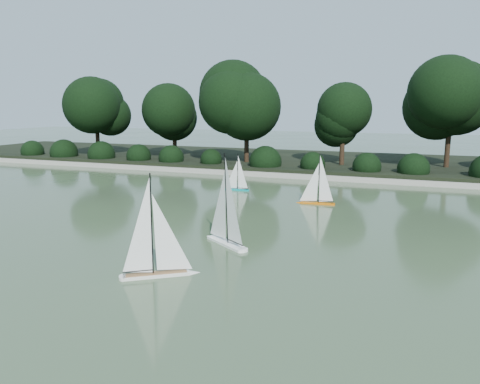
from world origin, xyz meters
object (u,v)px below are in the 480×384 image
Objects in this scene: sailboat_white_a at (224,228)px; sailboat_white_b at (162,259)px; sailboat_teal at (235,184)px; sailboat_orange at (314,195)px.

sailboat_white_b is (-0.22, -2.02, -0.03)m from sailboat_white_a.
sailboat_teal is at bearing 103.00° from sailboat_white_b.
sailboat_white_b reaches higher than sailboat_teal.
sailboat_teal is (-2.86, 1.19, -0.04)m from sailboat_orange.
sailboat_orange is (1.10, 6.43, -0.04)m from sailboat_white_b.
sailboat_white_a is 1.29× the size of sailboat_orange.
sailboat_teal is at bearing 157.39° from sailboat_orange.
sailboat_white_a reaches higher than sailboat_white_b.
sailboat_white_a is 1.53× the size of sailboat_teal.
sailboat_white_a is at bearing -101.31° from sailboat_orange.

